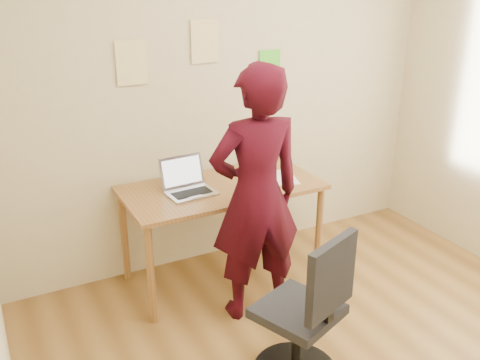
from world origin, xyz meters
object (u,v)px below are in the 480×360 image
office_chair (307,320)px  person (256,196)px  desk (222,197)px  laptop (188,185)px  phone (262,190)px

office_chair → person: 0.84m
office_chair → person: bearing=62.8°
desk → laptop: size_ratio=4.12×
desk → laptop: 0.29m
laptop → office_chair: bearing=-85.0°
laptop → person: size_ratio=0.20×
phone → desk: bearing=114.8°
phone → person: size_ratio=0.07×
office_chair → desk: bearing=65.6°
laptop → office_chair: laptop is taller
laptop → phone: laptop is taller
laptop → phone: size_ratio=2.73×
office_chair → person: size_ratio=0.55×
laptop → phone: bearing=-29.4°
office_chair → phone: bearing=53.2°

